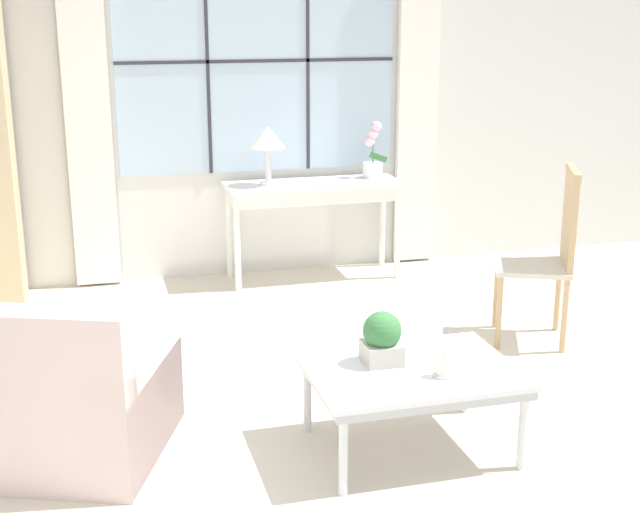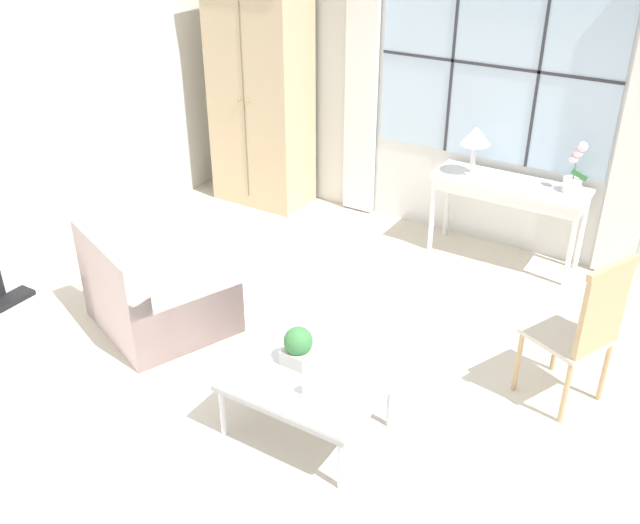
# 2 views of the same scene
# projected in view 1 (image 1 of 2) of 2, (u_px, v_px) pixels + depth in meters

# --- Properties ---
(ground_plane) EXTENTS (14.00, 14.00, 0.00)m
(ground_plane) POSITION_uv_depth(u_px,v_px,m) (393.00, 449.00, 4.14)
(ground_plane) COLOR beige
(wall_back_windowed) EXTENTS (7.20, 0.14, 2.80)m
(wall_back_windowed) POSITION_uv_depth(u_px,v_px,m) (258.00, 88.00, 6.56)
(wall_back_windowed) COLOR silver
(wall_back_windowed) RESTS_ON ground_plane
(console_table) EXTENTS (1.29, 0.43, 0.73)m
(console_table) POSITION_uv_depth(u_px,v_px,m) (313.00, 194.00, 6.58)
(console_table) COLOR white
(console_table) RESTS_ON ground_plane
(table_lamp) EXTENTS (0.26, 0.26, 0.43)m
(table_lamp) POSITION_uv_depth(u_px,v_px,m) (267.00, 140.00, 6.36)
(table_lamp) COLOR silver
(table_lamp) RESTS_ON console_table
(potted_orchid) EXTENTS (0.19, 0.15, 0.42)m
(potted_orchid) POSITION_uv_depth(u_px,v_px,m) (373.00, 156.00, 6.69)
(potted_orchid) COLOR white
(potted_orchid) RESTS_ON console_table
(armchair_upholstered) EXTENTS (1.20, 1.15, 0.80)m
(armchair_upholstered) POSITION_uv_depth(u_px,v_px,m) (53.00, 399.00, 4.02)
(armchair_upholstered) COLOR beige
(armchair_upholstered) RESTS_ON ground_plane
(side_chair_wooden) EXTENTS (0.58, 0.58, 1.07)m
(side_chair_wooden) POSITION_uv_depth(u_px,v_px,m) (551.00, 246.00, 5.32)
(side_chair_wooden) COLOR beige
(side_chair_wooden) RESTS_ON ground_plane
(coffee_table) EXTENTS (0.92, 0.70, 0.41)m
(coffee_table) POSITION_uv_depth(u_px,v_px,m) (412.00, 376.00, 4.04)
(coffee_table) COLOR silver
(coffee_table) RESTS_ON ground_plane
(potted_plant_small) EXTENTS (0.18, 0.18, 0.25)m
(potted_plant_small) POSITION_uv_depth(u_px,v_px,m) (382.00, 338.00, 4.04)
(potted_plant_small) COLOR #BCB7AD
(potted_plant_small) RESTS_ON coffee_table
(pillar_candle) EXTENTS (0.09, 0.09, 0.12)m
(pillar_candle) POSITION_uv_depth(u_px,v_px,m) (443.00, 366.00, 3.91)
(pillar_candle) COLOR silver
(pillar_candle) RESTS_ON coffee_table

